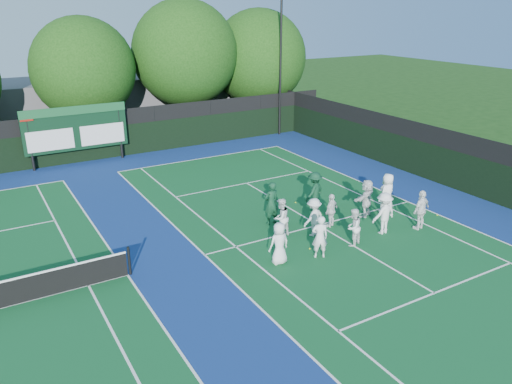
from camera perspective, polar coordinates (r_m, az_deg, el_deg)
ground at (r=21.39m, az=8.76°, el=-4.75°), size 120.00×120.00×0.00m
court_apron at (r=19.34m, az=-7.29°, el=-7.52°), size 34.00×32.00×0.01m
near_court at (r=22.09m, az=7.14°, el=-3.78°), size 11.05×23.85×0.01m
back_fence at (r=32.42m, az=-18.14°, el=5.80°), size 34.00×0.08×3.00m
divider_fence_right at (r=27.76m, az=22.24°, el=2.91°), size 0.08×32.00×3.00m
scoreboard at (r=31.64m, az=-19.91°, el=6.81°), size 6.00×0.21×3.55m
clubhouse at (r=40.82m, az=-15.36°, el=9.90°), size 18.00×6.00×4.00m
light_pole_right at (r=36.58m, az=2.85°, el=16.23°), size 1.20×0.30×10.12m
tree_c at (r=35.39m, az=-18.88°, el=12.91°), size 6.70×6.70×8.51m
tree_d at (r=37.46m, az=-7.94°, el=15.14°), size 7.53×7.53×9.60m
tree_e at (r=40.28m, az=0.44°, el=14.86°), size 7.36×7.36×8.92m
tennis_ball_0 at (r=19.95m, az=6.16°, el=-6.46°), size 0.07×0.07×0.07m
tennis_ball_1 at (r=25.16m, az=6.17°, el=-0.57°), size 0.07×0.07×0.07m
tennis_ball_2 at (r=24.34m, az=20.01°, el=-2.50°), size 0.07×0.07×0.07m
tennis_ball_4 at (r=24.41m, az=4.54°, el=-1.20°), size 0.07×0.07×0.07m
player_front_0 at (r=18.50m, az=2.67°, el=-5.89°), size 0.80×0.52×1.64m
player_front_1 at (r=19.06m, az=7.31°, el=-5.10°), size 0.74×0.62×1.71m
player_front_2 at (r=20.25m, az=11.05°, el=-3.98°), size 0.92×0.82×1.56m
player_front_3 at (r=21.53m, az=14.40°, el=-2.36°), size 1.20×0.73×1.81m
player_front_4 at (r=22.39m, az=18.34°, el=-1.95°), size 1.09×0.59×1.76m
player_back_0 at (r=20.61m, az=2.86°, el=-2.97°), size 0.96×0.84×1.67m
player_back_1 at (r=20.82m, az=6.61°, el=-2.88°), size 1.17×0.82×1.64m
player_back_2 at (r=21.78m, az=8.61°, el=-2.08°), size 0.96×0.67×1.51m
player_back_3 at (r=23.12m, az=12.50°, el=-0.67°), size 1.69×1.10×1.75m
player_back_4 at (r=23.79m, az=14.76°, el=-0.12°), size 1.02×0.79×1.86m
coach_left at (r=21.71m, az=1.76°, el=-1.30°), size 0.74×0.52×1.95m
coach_right at (r=23.34m, az=6.68°, el=0.06°), size 1.38×1.10×1.87m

